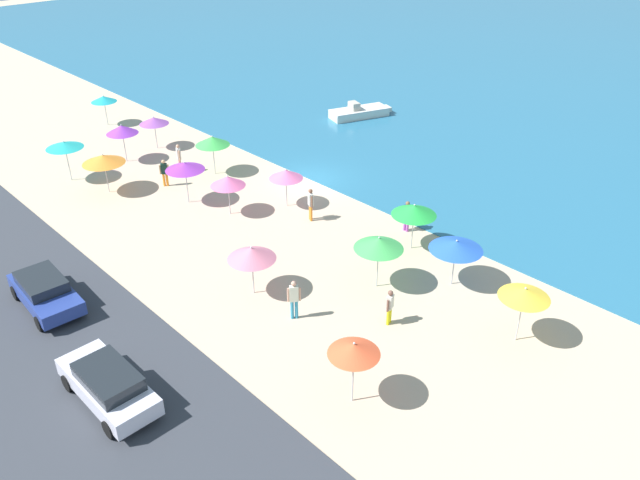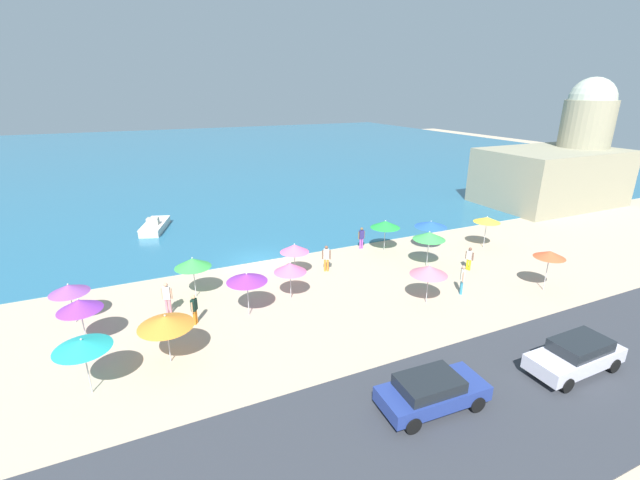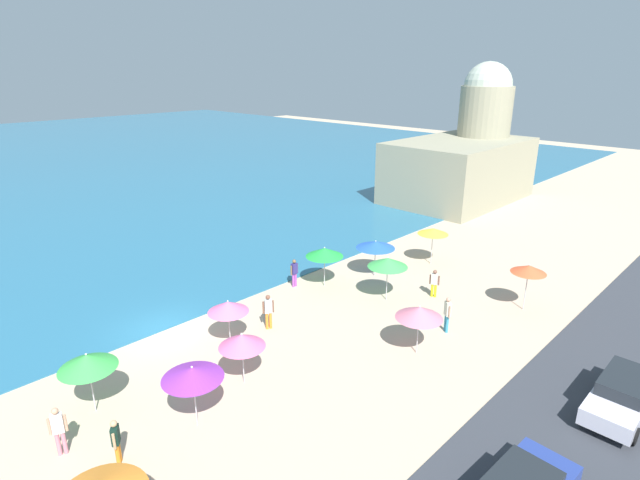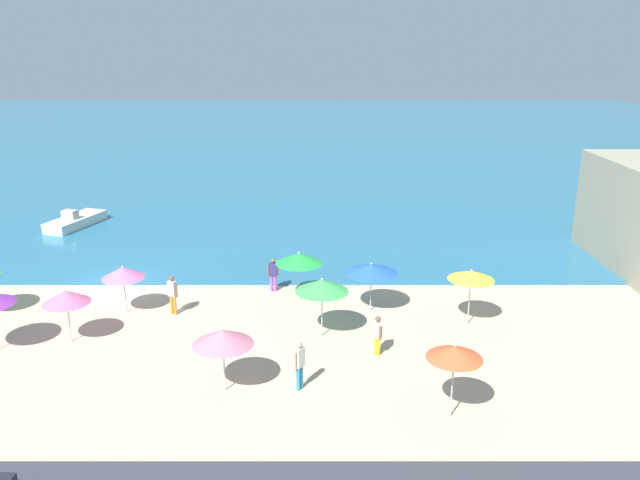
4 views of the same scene
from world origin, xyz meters
name	(u,v)px [view 4 (image 4 of 4)]	position (x,y,z in m)	size (l,w,h in m)	color
ground_plane	(114,285)	(0.00, 0.00, 0.00)	(160.00, 160.00, 0.00)	#C4AD91
sea	(242,135)	(0.00, 55.00, 0.03)	(150.00, 110.00, 0.05)	#28698C
beach_umbrella_0	(320,286)	(10.40, -5.68, 2.23)	(2.19, 2.19, 2.55)	#B2B2B7
beach_umbrella_1	(221,337)	(7.00, -9.99, 2.04)	(2.11, 2.11, 2.38)	#B2B2B7
beach_umbrella_2	(469,275)	(16.75, -4.51, 2.24)	(1.98, 1.98, 2.51)	#B2B2B7
beach_umbrella_6	(297,258)	(9.35, -1.93, 2.11)	(2.19, 2.19, 2.43)	#B2B2B7
beach_umbrella_7	(370,269)	(12.63, -3.09, 2.01)	(2.38, 2.38, 2.29)	#B2B2B7
beach_umbrella_8	(64,297)	(0.16, -6.21, 1.95)	(1.89, 1.89, 2.30)	#B2B2B7
beach_umbrella_10	(453,352)	(14.57, -11.63, 2.32)	(1.80, 1.80, 2.60)	#B2B2B7
beach_umbrella_12	(121,273)	(1.57, -3.32, 1.92)	(1.89, 1.89, 2.24)	#B2B2B7
bather_0	(376,333)	(12.56, -7.35, 0.91)	(0.33, 0.54, 1.62)	yellow
bather_1	(171,293)	(3.75, -3.52, 1.03)	(0.52, 0.36, 1.83)	orange
bather_3	(271,273)	(8.04, -0.76, 0.95)	(0.57, 0.22, 1.70)	#A349AD
bather_5	(298,363)	(9.61, -9.92, 1.03)	(0.39, 0.48, 1.83)	teal
skiff_nearshore	(74,221)	(-5.91, 10.59, 0.41)	(3.01, 5.06, 1.21)	silver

